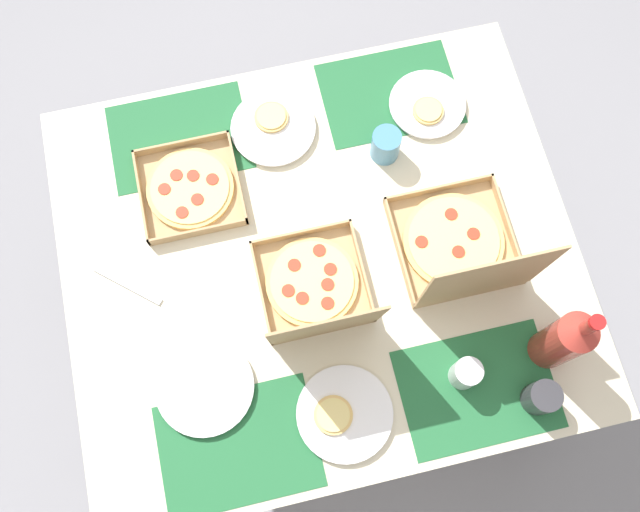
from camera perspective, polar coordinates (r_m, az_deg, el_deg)
ground_plane at (r=2.45m, az=-0.00°, el=-5.34°), size 6.00×6.00×0.00m
dining_table at (r=1.82m, az=-0.00°, el=-1.06°), size 1.27×1.10×0.77m
placemat_near_left at (r=1.90m, az=5.78°, el=13.21°), size 0.36×0.26×0.00m
placemat_near_right at (r=1.87m, az=-11.54°, el=9.60°), size 0.36×0.26×0.00m
placemat_far_left at (r=1.68m, az=12.88°, el=-10.66°), size 0.36×0.26×0.00m
placemat_far_right at (r=1.64m, az=-6.77°, el=-15.34°), size 0.36×0.26×0.00m
pizza_box_corner_left at (r=1.79m, az=-10.67°, el=5.51°), size 0.25×0.25×0.04m
pizza_box_edge_far at (r=1.70m, az=11.50°, el=0.60°), size 0.29×0.30×0.32m
pizza_box_corner_right at (r=1.64m, az=-0.42°, el=-2.90°), size 0.26×0.29×0.29m
plate_far_right at (r=1.84m, az=-3.90°, el=10.57°), size 0.22×0.22×0.03m
plate_middle at (r=1.63m, az=1.95°, el=-12.91°), size 0.22×0.22×0.03m
plate_far_left at (r=1.89m, az=8.85°, el=12.18°), size 0.20×0.20×0.03m
plate_near_left at (r=1.66m, az=-9.48°, el=-10.63°), size 0.23×0.23×0.02m
soda_bottle at (r=1.62m, az=19.57°, el=-6.53°), size 0.09×0.09×0.32m
cup_clear_left at (r=1.64m, az=11.93°, el=-9.48°), size 0.07×0.07×0.09m
cup_clear_right at (r=1.67m, az=17.81°, el=-11.07°), size 0.07×0.07×0.09m
cup_dark at (r=1.78m, az=5.44°, el=9.11°), size 0.07×0.07×0.09m
fork_by_far_right at (r=1.75m, az=-15.59°, el=-2.33°), size 0.15×0.14×0.00m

